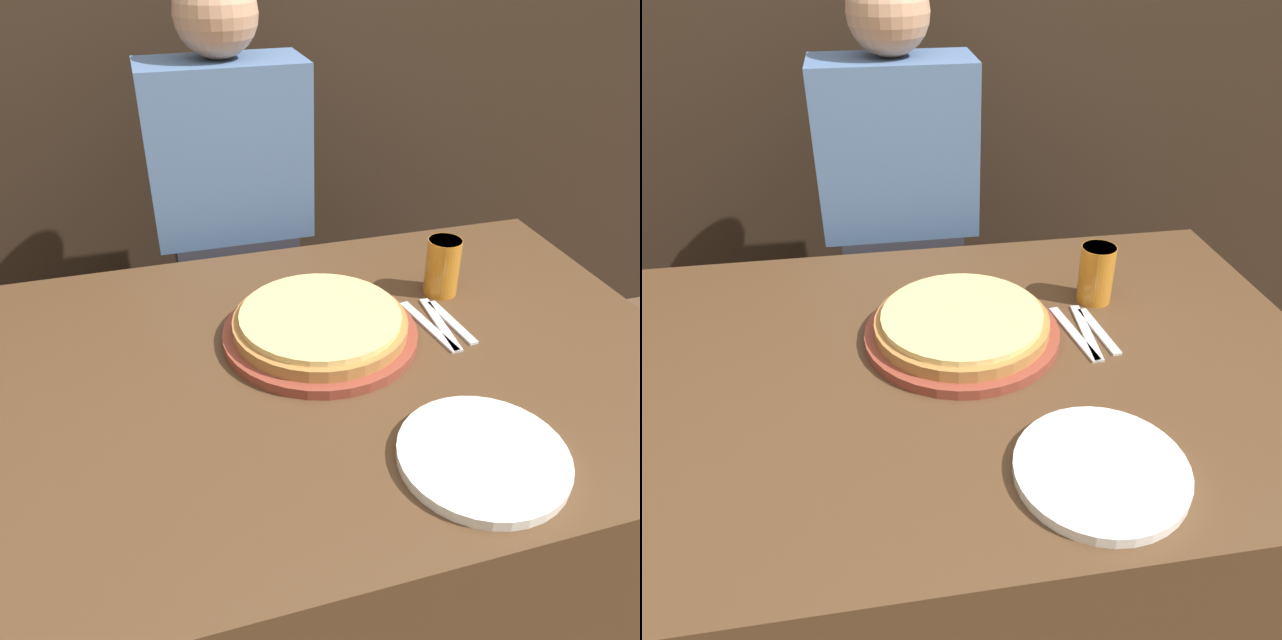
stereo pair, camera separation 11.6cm
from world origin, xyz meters
TOP-DOWN VIEW (x-y plane):
  - ground_plane at (0.00, 0.00)m, footprint 12.00×12.00m
  - dining_table at (0.00, 0.00)m, footprint 1.34×0.91m
  - pizza_on_board at (0.01, 0.07)m, footprint 0.37×0.37m
  - beer_glass at (0.31, 0.16)m, footprint 0.07×0.07m
  - dinner_plate at (0.15, -0.30)m, footprint 0.25×0.25m
  - fork at (0.23, 0.05)m, footprint 0.05×0.19m
  - dinner_knife at (0.25, 0.05)m, footprint 0.03×0.19m
  - spoon at (0.28, 0.05)m, footprint 0.03×0.16m
  - diner_person at (-0.06, 0.64)m, footprint 0.39×0.20m

SIDE VIEW (x-z plane):
  - ground_plane at x=0.00m, z-range 0.00..0.00m
  - dining_table at x=0.00m, z-range 0.00..0.74m
  - diner_person at x=-0.06m, z-range -0.01..1.32m
  - fork at x=0.23m, z-range 0.74..0.75m
  - dinner_knife at x=0.25m, z-range 0.74..0.75m
  - spoon at x=0.28m, z-range 0.74..0.75m
  - dinner_plate at x=0.15m, z-range 0.74..0.76m
  - pizza_on_board at x=0.01m, z-range 0.74..0.80m
  - beer_glass at x=0.31m, z-range 0.75..0.87m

